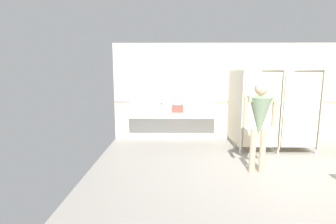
% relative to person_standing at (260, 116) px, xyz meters
% --- Properties ---
extents(ground_plane, '(7.55, 5.94, 0.10)m').
position_rel_person_standing_xyz_m(ground_plane, '(0.60, -0.29, -1.12)').
color(ground_plane, gray).
extents(wall_back, '(7.55, 0.12, 2.63)m').
position_rel_person_standing_xyz_m(wall_back, '(0.60, 2.44, 0.24)').
color(wall_back, beige).
rests_on(wall_back, ground_plane).
extents(wall_back_tile_band, '(7.55, 0.01, 0.06)m').
position_rel_person_standing_xyz_m(wall_back_tile_band, '(0.60, 2.38, -0.02)').
color(wall_back_tile_band, '#9E937F').
rests_on(wall_back_tile_band, wall_back).
extents(vanity_counter, '(2.37, 0.54, 0.93)m').
position_rel_person_standing_xyz_m(vanity_counter, '(-1.60, 2.17, -0.47)').
color(vanity_counter, silver).
rests_on(vanity_counter, ground_plane).
extents(mirror_panel, '(2.27, 0.02, 1.30)m').
position_rel_person_standing_xyz_m(mirror_panel, '(-1.60, 2.37, 0.55)').
color(mirror_panel, silver).
rests_on(mirror_panel, wall_back).
extents(bathroom_stalls, '(1.80, 1.34, 1.95)m').
position_rel_person_standing_xyz_m(bathroom_stalls, '(0.86, 1.51, -0.06)').
color(bathroom_stalls, beige).
rests_on(bathroom_stalls, ground_plane).
extents(person_standing, '(0.59, 0.42, 1.69)m').
position_rel_person_standing_xyz_m(person_standing, '(0.00, 0.00, 0.00)').
color(person_standing, '#DBAD89').
rests_on(person_standing, ground_plane).
extents(handbag, '(0.29, 0.12, 0.34)m').
position_rel_person_standing_xyz_m(handbag, '(-1.44, 1.96, -0.14)').
color(handbag, '#934C42').
rests_on(handbag, vanity_counter).
extents(soap_dispenser, '(0.07, 0.07, 0.21)m').
position_rel_person_standing_xyz_m(soap_dispenser, '(-1.86, 2.25, -0.16)').
color(soap_dispenser, '#D899B2').
rests_on(soap_dispenser, vanity_counter).
extents(floor_drain_cover, '(0.14, 0.14, 0.01)m').
position_rel_person_standing_xyz_m(floor_drain_cover, '(-0.05, 0.31, -1.07)').
color(floor_drain_cover, '#B7BABF').
rests_on(floor_drain_cover, ground_plane).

